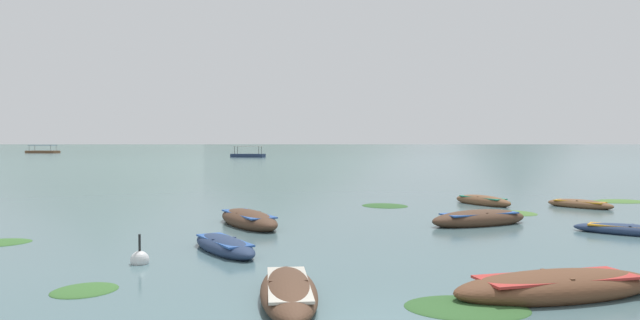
{
  "coord_description": "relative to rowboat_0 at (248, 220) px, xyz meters",
  "views": [
    {
      "loc": [
        -1.2,
        -8.64,
        3.06
      ],
      "look_at": [
        1.35,
        44.54,
        1.46
      ],
      "focal_mm": 32.63,
      "sensor_mm": 36.0,
      "label": 1
    }
  ],
  "objects": [
    {
      "name": "mountain_2",
      "position": [
        -88.71,
        2454.94,
        178.16
      ],
      "size": [
        1340.69,
        1340.69,
        356.78
      ],
      "primitive_type": "cone",
      "color": "#56665B",
      "rests_on": "ground"
    },
    {
      "name": "rowboat_4",
      "position": [
        1.54,
        -10.22,
        -0.05
      ],
      "size": [
        1.28,
        3.93,
        0.56
      ],
      "color": "#4C3323",
      "rests_on": "ground"
    },
    {
      "name": "ground_plane",
      "position": [
        2.82,
        1487.28,
        -0.23
      ],
      "size": [
        6000.0,
        6000.0,
        0.0
      ],
      "primitive_type": "plane",
      "color": "slate"
    },
    {
      "name": "mountain_1",
      "position": [
        -758.25,
        2368.85,
        214.92
      ],
      "size": [
        1479.82,
        1479.82,
        430.3
      ],
      "primitive_type": "cone",
      "color": "slate",
      "rests_on": "ground"
    },
    {
      "name": "rowboat_0",
      "position": [
        0.0,
        0.0,
        0.0
      ],
      "size": [
        3.11,
        4.52,
        0.73
      ],
      "color": "#4C3323",
      "rests_on": "ground"
    },
    {
      "name": "mooring_buoy",
      "position": [
        -2.23,
        -6.61,
        -0.13
      ],
      "size": [
        0.47,
        0.47,
        0.89
      ],
      "color": "silver",
      "rests_on": "ground"
    },
    {
      "name": "rowboat_3",
      "position": [
        8.56,
        -0.16,
        -0.01
      ],
      "size": [
        4.33,
        2.74,
        0.71
      ],
      "color": "#4C3323",
      "rests_on": "ground"
    },
    {
      "name": "rowboat_2",
      "position": [
        15.15,
        5.28,
        -0.07
      ],
      "size": [
        2.71,
        3.03,
        0.48
      ],
      "color": "brown",
      "rests_on": "ground"
    },
    {
      "name": "mountain_3",
      "position": [
        995.17,
        2503.12,
        122.27
      ],
      "size": [
        640.27,
        640.27,
        244.99
      ],
      "primitive_type": "cone",
      "color": "#4C5B56",
      "rests_on": "ground"
    },
    {
      "name": "weed_patch_6",
      "position": [
        4.83,
        -10.87,
        -0.23
      ],
      "size": [
        2.58,
        2.12,
        0.14
      ],
      "primitive_type": "ellipsoid",
      "rotation": [
        0.0,
        0.0,
        1.38
      ],
      "color": "#2D5628",
      "rests_on": "ground"
    },
    {
      "name": "weed_patch_5",
      "position": [
        -2.67,
        -9.24,
        -0.23
      ],
      "size": [
        1.83,
        1.87,
        0.14
      ],
      "primitive_type": "ellipsoid",
      "rotation": [
        0.0,
        0.0,
        0.96
      ],
      "color": "#38662D",
      "rests_on": "ground"
    },
    {
      "name": "weed_patch_2",
      "position": [
        18.61,
        7.89,
        -0.23
      ],
      "size": [
        2.92,
        2.29,
        0.14
      ],
      "primitive_type": "ellipsoid",
      "rotation": [
        0.0,
        0.0,
        0.09
      ],
      "color": "#477033",
      "rests_on": "ground"
    },
    {
      "name": "weed_patch_3",
      "position": [
        6.08,
        6.37,
        -0.23
      ],
      "size": [
        3.07,
        3.1,
        0.14
      ],
      "primitive_type": "ellipsoid",
      "rotation": [
        0.0,
        0.0,
        0.7
      ],
      "color": "#2D5628",
      "rests_on": "ground"
    },
    {
      "name": "ferry_0",
      "position": [
        -70.73,
        150.7,
        0.22
      ],
      "size": [
        10.15,
        5.78,
        2.54
      ],
      "color": "brown",
      "rests_on": "ground"
    },
    {
      "name": "rowboat_6",
      "position": [
        10.98,
        6.74,
        -0.04
      ],
      "size": [
        2.48,
        3.58,
        0.58
      ],
      "color": "brown",
      "rests_on": "ground"
    },
    {
      "name": "rowboat_5",
      "position": [
        6.83,
        -10.22,
        -0.02
      ],
      "size": [
        4.67,
        2.34,
        0.67
      ],
      "color": "brown",
      "rests_on": "ground"
    },
    {
      "name": "weed_patch_4",
      "position": [
        11.84,
        8.45,
        -0.23
      ],
      "size": [
        2.71,
        2.71,
        0.14
      ],
      "primitive_type": "ellipsoid",
      "rotation": [
        0.0,
        0.0,
        2.36
      ],
      "color": "#2D5628",
      "rests_on": "ground"
    },
    {
      "name": "rowboat_1",
      "position": [
        12.87,
        -2.67,
        -0.09
      ],
      "size": [
        3.41,
        2.93,
        0.43
      ],
      "color": "navy",
      "rests_on": "ground"
    },
    {
      "name": "rowboat_7",
      "position": [
        -0.29,
        -5.08,
        -0.06
      ],
      "size": [
        2.59,
        3.63,
        0.54
      ],
      "color": "navy",
      "rests_on": "ground"
    },
    {
      "name": "ferry_1",
      "position": [
        -7.54,
        99.57,
        0.22
      ],
      "size": [
        7.34,
        4.15,
        2.54
      ],
      "color": "navy",
      "rests_on": "ground"
    },
    {
      "name": "weed_patch_1",
      "position": [
        11.25,
        3.22,
        -0.23
      ],
      "size": [
        2.18,
        2.41,
        0.14
      ],
      "primitive_type": "ellipsoid",
      "rotation": [
        0.0,
        0.0,
        1.85
      ],
      "color": "#477033",
      "rests_on": "ground"
    }
  ]
}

